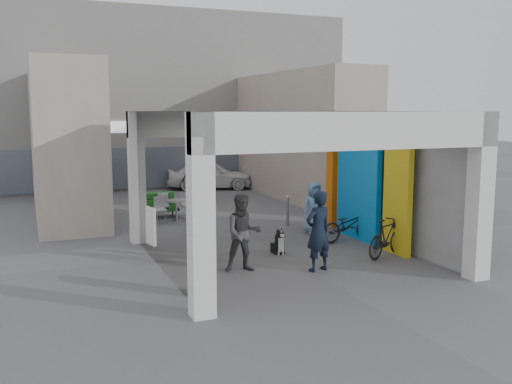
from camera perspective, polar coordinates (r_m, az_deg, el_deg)
name	(u,v)px	position (r m, az deg, el deg)	size (l,w,h in m)	color
ground	(270,249)	(14.69, 1.44, -5.70)	(90.00, 90.00, 0.00)	#4E4E53
arcade_canopy	(305,161)	(13.80, 4.88, 3.07)	(6.40, 6.45, 6.40)	silver
far_building	(154,100)	(27.67, -10.21, 9.03)	(18.00, 4.08, 8.00)	silver
plaza_bldg_left	(63,140)	(20.65, -18.72, 4.92)	(2.00, 9.00, 5.00)	#A99D8C
plaza_bldg_right	(300,136)	(22.98, 4.39, 5.61)	(2.00, 9.00, 5.00)	#A99D8C
bollard_left	(187,220)	(16.43, -6.89, -2.75)	(0.09, 0.09, 0.85)	gray
bollard_center	(238,218)	(16.66, -1.86, -2.59)	(0.09, 0.09, 0.82)	gray
bollard_right	(288,211)	(17.50, 3.19, -1.93)	(0.09, 0.09, 0.91)	gray
advert_board_near	(197,269)	(11.08, -5.89, -7.67)	(0.13, 0.55, 1.00)	white
advert_board_far	(150,226)	(15.30, -10.51, -3.33)	(0.20, 0.55, 1.00)	white
cafe_set	(171,211)	(18.65, -8.46, -1.88)	(1.37, 1.11, 0.83)	#B0B0B5
produce_stand	(159,208)	(19.19, -9.65, -1.54)	(1.22, 0.66, 0.81)	black
crate_stack	(206,196)	(21.84, -4.97, -0.38)	(0.55, 0.50, 0.56)	#195A1C
border_collie	(279,244)	(14.12, 2.30, -5.18)	(0.24, 0.48, 0.66)	black
man_with_dog	(318,231)	(12.61, 6.24, -3.91)	(0.65, 0.43, 1.79)	black
man_back_turned	(243,233)	(12.52, -1.26, -4.11)	(0.83, 0.65, 1.72)	#3C3C3F
man_elderly	(314,208)	(16.45, 5.82, -1.57)	(0.73, 0.48, 1.49)	#6089BB
man_crates	(195,180)	(21.84, -6.15, 1.21)	(1.04, 0.43, 1.78)	black
bicycle_front	(348,225)	(15.64, 9.20, -3.27)	(0.59, 1.70, 0.90)	black
bicycle_rear	(387,238)	(14.16, 12.94, -4.46)	(0.45, 1.58, 0.95)	black
white_van	(210,175)	(25.71, -4.60, 1.74)	(1.53, 3.79, 1.29)	silver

